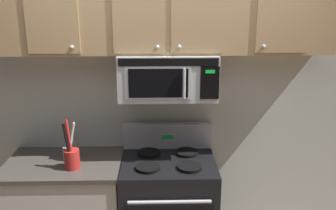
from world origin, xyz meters
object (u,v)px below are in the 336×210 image
Objects in this scene: stove_range at (168,208)px; over_range_microwave at (168,76)px; salt_shaker at (65,154)px; utensil_crock_red at (72,156)px.

over_range_microwave is (-0.00, 0.12, 1.11)m from stove_range.
salt_shaker is (-0.83, -0.09, -0.62)m from over_range_microwave.
utensil_crock_red reaches higher than stove_range.
over_range_microwave is at bearing 17.25° from utensil_crock_red.
salt_shaker is (-0.83, 0.03, 0.49)m from stove_range.
stove_range is 0.92m from utensil_crock_red.
stove_range is 0.96m from salt_shaker.
salt_shaker is at bearing 177.99° from stove_range.
stove_range is at bearing 8.73° from utensil_crock_red.
over_range_microwave is 1.04m from salt_shaker.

